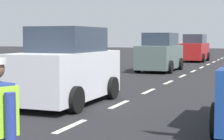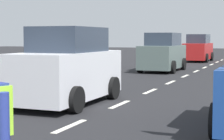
{
  "view_description": "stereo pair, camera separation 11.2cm",
  "coord_description": "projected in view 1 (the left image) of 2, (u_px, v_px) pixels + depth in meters",
  "views": [
    {
      "loc": [
        3.86,
        -1.89,
        1.88
      ],
      "look_at": [
        0.37,
        7.17,
        1.1
      ],
      "focal_mm": 65.29,
      "sensor_mm": 36.0,
      "label": 1
    },
    {
      "loc": [
        3.97,
        -1.85,
        1.88
      ],
      "look_at": [
        0.37,
        7.17,
        1.1
      ],
      "focal_mm": 65.29,
      "sensor_mm": 36.0,
      "label": 2
    }
  ],
  "objects": [
    {
      "name": "ground_plane",
      "position": [
        194.0,
        71.0,
        22.83
      ],
      "size": [
        96.0,
        96.0,
        0.0
      ],
      "primitive_type": "plane",
      "color": "black"
    },
    {
      "name": "lane_center_line",
      "position": [
        205.0,
        66.0,
        26.74
      ],
      "size": [
        0.14,
        46.4,
        0.01
      ],
      "color": "silver",
      "rests_on": "ground"
    },
    {
      "name": "car_oncoming_third",
      "position": [
        195.0,
        49.0,
        31.78
      ],
      "size": [
        1.93,
        4.34,
        2.11
      ],
      "color": "red",
      "rests_on": "ground"
    },
    {
      "name": "car_oncoming_lead",
      "position": [
        67.0,
        68.0,
        11.52
      ],
      "size": [
        2.0,
        4.06,
        2.17
      ],
      "color": "silver",
      "rests_on": "ground"
    },
    {
      "name": "car_oncoming_second",
      "position": [
        160.0,
        53.0,
        22.62
      ],
      "size": [
        1.99,
        4.24,
        2.13
      ],
      "color": "slate",
      "rests_on": "ground"
    }
  ]
}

